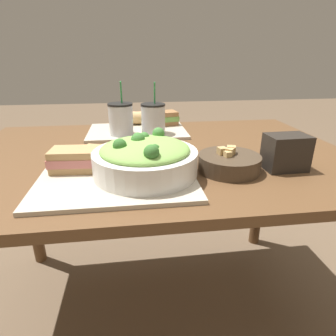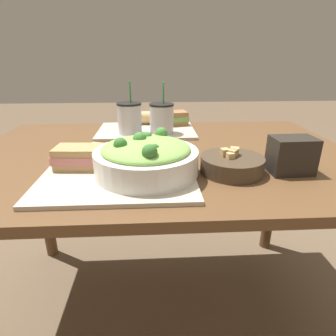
# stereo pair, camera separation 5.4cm
# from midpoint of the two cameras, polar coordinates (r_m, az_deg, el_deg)

# --- Properties ---
(ground_plane) EXTENTS (12.00, 12.00, 0.00)m
(ground_plane) POSITION_cam_midpoint_polar(r_m,az_deg,el_deg) (1.45, -2.96, -26.15)
(ground_plane) COLOR brown
(dining_table) EXTENTS (1.39, 0.93, 0.75)m
(dining_table) POSITION_cam_midpoint_polar(r_m,az_deg,el_deg) (1.06, -3.65, -1.58)
(dining_table) COLOR brown
(dining_table) RESTS_ON ground_plane
(tray_near) EXTENTS (0.43, 0.30, 0.01)m
(tray_near) POSITION_cam_midpoint_polar(r_m,az_deg,el_deg) (0.78, -12.24, -2.74)
(tray_near) COLOR #BCB29E
(tray_near) RESTS_ON dining_table
(tray_far) EXTENTS (0.43, 0.30, 0.01)m
(tray_far) POSITION_cam_midpoint_polar(r_m,az_deg,el_deg) (1.29, -7.44, 7.42)
(tray_far) COLOR #BCB29E
(tray_far) RESTS_ON dining_table
(salad_bowl) EXTENTS (0.29, 0.29, 0.11)m
(salad_bowl) POSITION_cam_midpoint_polar(r_m,az_deg,el_deg) (0.79, -6.58, 2.11)
(salad_bowl) COLOR white
(salad_bowl) RESTS_ON tray_near
(soup_bowl) EXTENTS (0.19, 0.19, 0.07)m
(soup_bowl) POSITION_cam_midpoint_polar(r_m,az_deg,el_deg) (0.86, 10.56, 1.17)
(soup_bowl) COLOR #473828
(soup_bowl) RESTS_ON dining_table
(sandwich_near) EXTENTS (0.16, 0.10, 0.06)m
(sandwich_near) POSITION_cam_midpoint_polar(r_m,az_deg,el_deg) (0.87, -19.63, 1.63)
(sandwich_near) COLOR tan
(sandwich_near) RESTS_ON tray_near
(baguette_near) EXTENTS (0.18, 0.12, 0.06)m
(baguette_near) POSITION_cam_midpoint_polar(r_m,az_deg,el_deg) (0.87, -12.68, 2.45)
(baguette_near) COLOR tan
(baguette_near) RESTS_ON tray_near
(sandwich_far) EXTENTS (0.18, 0.12, 0.06)m
(sandwich_far) POSITION_cam_midpoint_polar(r_m,az_deg,el_deg) (1.36, -2.81, 10.01)
(sandwich_far) COLOR olive
(sandwich_far) RESTS_ON tray_far
(baguette_far) EXTENTS (0.13, 0.07, 0.06)m
(baguette_far) POSITION_cam_midpoint_polar(r_m,az_deg,el_deg) (1.39, -6.77, 10.07)
(baguette_far) COLOR tan
(baguette_far) RESTS_ON tray_far
(drink_cup_dark) EXTENTS (0.10, 0.10, 0.22)m
(drink_cup_dark) POSITION_cam_midpoint_polar(r_m,az_deg,el_deg) (1.21, -10.80, 9.54)
(drink_cup_dark) COLOR silver
(drink_cup_dark) RESTS_ON tray_far
(drink_cup_red) EXTENTS (0.10, 0.10, 0.21)m
(drink_cup_red) POSITION_cam_midpoint_polar(r_m,az_deg,el_deg) (1.21, -4.30, 9.77)
(drink_cup_red) COLOR silver
(drink_cup_red) RESTS_ON tray_far
(chip_bag) EXTENTS (0.13, 0.09, 0.11)m
(chip_bag) POSITION_cam_midpoint_polar(r_m,az_deg,el_deg) (0.91, 21.30, 2.97)
(chip_bag) COLOR #28231E
(chip_bag) RESTS_ON dining_table
(napkin_folded) EXTENTS (0.16, 0.13, 0.00)m
(napkin_folded) POSITION_cam_midpoint_polar(r_m,az_deg,el_deg) (1.04, -11.16, 3.25)
(napkin_folded) COLOR silver
(napkin_folded) RESTS_ON dining_table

